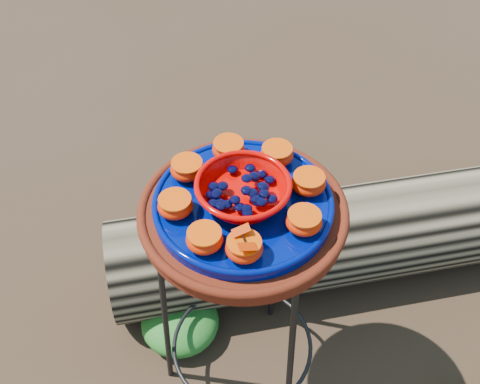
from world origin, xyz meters
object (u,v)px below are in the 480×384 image
at_px(terracotta_saucer, 243,214).
at_px(red_bowl, 243,192).
at_px(plant_stand, 243,306).
at_px(driftwood_log, 374,231).
at_px(cobalt_plate, 243,205).

distance_m(terracotta_saucer, red_bowl, 0.07).
relative_size(plant_stand, red_bowl, 3.57).
bearing_deg(red_bowl, plant_stand, 0.00).
xyz_separation_m(terracotta_saucer, driftwood_log, (0.22, 0.57, -0.55)).
relative_size(cobalt_plate, driftwood_log, 0.22).
bearing_deg(red_bowl, cobalt_plate, 0.00).
relative_size(plant_stand, driftwood_log, 0.40).
relative_size(cobalt_plate, red_bowl, 2.00).
relative_size(red_bowl, driftwood_log, 0.11).
relative_size(terracotta_saucer, driftwood_log, 0.26).
xyz_separation_m(plant_stand, terracotta_saucer, (0.00, 0.00, 0.37)).
height_order(plant_stand, red_bowl, red_bowl).
xyz_separation_m(plant_stand, red_bowl, (0.00, 0.00, 0.44)).
bearing_deg(plant_stand, terracotta_saucer, 0.00).
bearing_deg(cobalt_plate, driftwood_log, 68.54).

